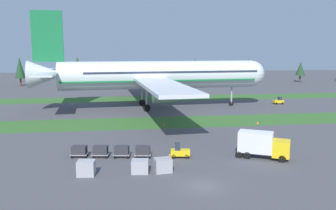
{
  "coord_description": "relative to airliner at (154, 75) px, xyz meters",
  "views": [
    {
      "loc": [
        -8.68,
        -35.17,
        14.55
      ],
      "look_at": [
        0.54,
        31.02,
        4.0
      ],
      "focal_mm": 37.72,
      "sensor_mm": 36.0,
      "label": 1
    }
  ],
  "objects": [
    {
      "name": "cargo_dolly_lead",
      "position": [
        -5.53,
        -40.12,
        -7.44
      ],
      "size": [
        2.4,
        1.82,
        1.55
      ],
      "rotation": [
        0.0,
        0.0,
        -1.72
      ],
      "color": "#A3A3A8",
      "rests_on": "ground"
    },
    {
      "name": "uld_container_2",
      "position": [
        -3.55,
        -46.28,
        -7.53
      ],
      "size": [
        2.2,
        1.85,
        1.66
      ],
      "primitive_type": "cube",
      "rotation": [
        0.0,
        0.0,
        0.13
      ],
      "color": "#A3A3A8",
      "rests_on": "ground"
    },
    {
      "name": "cargo_dolly_third",
      "position": [
        -11.26,
        -39.24,
        -7.44
      ],
      "size": [
        2.4,
        1.82,
        1.55
      ],
      "rotation": [
        0.0,
        0.0,
        -1.72
      ],
      "color": "#A3A3A8",
      "rests_on": "ground"
    },
    {
      "name": "taxiway_marker_0",
      "position": [
        18.37,
        -21.65,
        -8.06
      ],
      "size": [
        0.44,
        0.44,
        0.58
      ],
      "primitive_type": "cone",
      "color": "orange",
      "rests_on": "ground"
    },
    {
      "name": "catering_truck",
      "position": [
        10.41,
        -42.75,
        -6.4
      ],
      "size": [
        7.22,
        5.31,
        3.58
      ],
      "rotation": [
        0.0,
        0.0,
        -2.06
      ],
      "color": "yellow",
      "rests_on": "ground"
    },
    {
      "name": "uld_container_1",
      "position": [
        -6.29,
        -46.22,
        -7.57
      ],
      "size": [
        2.18,
        1.83,
        1.58
      ],
      "primitive_type": "cube",
      "rotation": [
        0.0,
        0.0,
        -0.12
      ],
      "color": "#A3A3A8",
      "rests_on": "ground"
    },
    {
      "name": "cargo_dolly_fourth",
      "position": [
        -14.13,
        -38.8,
        -7.44
      ],
      "size": [
        2.4,
        1.82,
        1.55
      ],
      "rotation": [
        0.0,
        0.0,
        -1.72
      ],
      "color": "#A3A3A8",
      "rests_on": "ground"
    },
    {
      "name": "pushback_tractor",
      "position": [
        33.95,
        2.27,
        -7.54
      ],
      "size": [
        2.68,
        1.47,
        1.97
      ],
      "rotation": [
        0.0,
        0.0,
        1.64
      ],
      "color": "yellow",
      "rests_on": "ground"
    },
    {
      "name": "ground_crew_marshaller",
      "position": [
        -2.53,
        -44.9,
        -7.41
      ],
      "size": [
        0.45,
        0.4,
        1.74
      ],
      "rotation": [
        0.0,
        0.0,
        2.43
      ],
      "color": "black",
      "rests_on": "ground"
    },
    {
      "name": "cargo_dolly_second",
      "position": [
        -8.39,
        -39.68,
        -7.44
      ],
      "size": [
        2.4,
        1.82,
        1.55
      ],
      "rotation": [
        0.0,
        0.0,
        -1.72
      ],
      "color": "#A3A3A8",
      "rests_on": "ground"
    },
    {
      "name": "ground_plane",
      "position": [
        0.14,
        -51.41,
        -8.35
      ],
      "size": [
        400.0,
        400.0,
        0.0
      ],
      "primitive_type": "plane",
      "color": "#47474C"
    },
    {
      "name": "taxiway_marker_1",
      "position": [
        -0.08,
        -20.22,
        -8.1
      ],
      "size": [
        0.44,
        0.44,
        0.5
      ],
      "primitive_type": "cone",
      "color": "orange",
      "rests_on": "ground"
    },
    {
      "name": "grass_strip_near",
      "position": [
        0.14,
        -17.41,
        -8.35
      ],
      "size": [
        320.0,
        11.5,
        0.01
      ],
      "primitive_type": "cube",
      "color": "#336028",
      "rests_on": "ground"
    },
    {
      "name": "grass_strip_far",
      "position": [
        0.14,
        17.6,
        -8.35
      ],
      "size": [
        320.0,
        11.5,
        0.01
      ],
      "primitive_type": "cube",
      "color": "#336028",
      "rests_on": "ground"
    },
    {
      "name": "airliner",
      "position": [
        0.0,
        0.0,
        0.0
      ],
      "size": [
        58.58,
        72.39,
        23.29
      ],
      "rotation": [
        0.0,
        0.0,
        -1.5
      ],
      "color": "silver",
      "rests_on": "ground"
    },
    {
      "name": "baggage_tug",
      "position": [
        -0.56,
        -40.88,
        -7.54
      ],
      "size": [
        2.77,
        1.68,
        1.97
      ],
      "rotation": [
        0.0,
        0.0,
        -1.72
      ],
      "color": "yellow",
      "rests_on": "ground"
    },
    {
      "name": "distant_tree_line",
      "position": [
        -7.62,
        62.62,
        -1.26
      ],
      "size": [
        195.82,
        8.51,
        11.91
      ],
      "color": "#4C3823",
      "rests_on": "ground"
    },
    {
      "name": "uld_container_0",
      "position": [
        -12.56,
        -46.23,
        -7.47
      ],
      "size": [
        2.16,
        1.81,
        1.77
      ],
      "primitive_type": "cube",
      "rotation": [
        0.0,
        0.0,
        -0.11
      ],
      "color": "#A3A3A8",
      "rests_on": "ground"
    }
  ]
}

